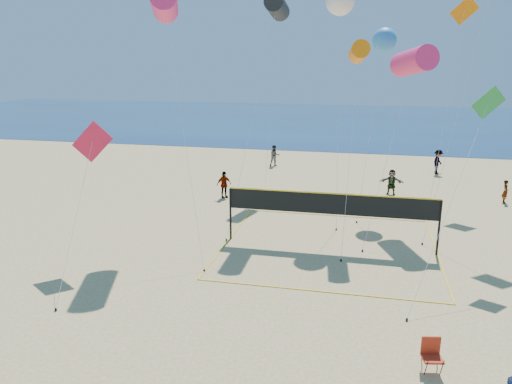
# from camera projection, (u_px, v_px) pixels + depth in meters

# --- Properties ---
(ocean) EXTENTS (140.00, 50.00, 0.03)m
(ocean) POSITION_uv_depth(u_px,v_px,m) (350.00, 121.00, 70.86)
(ocean) COLOR navy
(ocean) RESTS_ON ground
(far_person_0) EXTENTS (1.03, 1.01, 1.74)m
(far_person_0) POSITION_uv_depth(u_px,v_px,m) (224.00, 185.00, 31.98)
(far_person_0) COLOR gray
(far_person_0) RESTS_ON ground
(far_person_1) EXTENTS (1.59, 0.64, 1.67)m
(far_person_1) POSITION_uv_depth(u_px,v_px,m) (392.00, 182.00, 32.77)
(far_person_1) COLOR gray
(far_person_1) RESTS_ON ground
(far_person_2) EXTENTS (0.35, 0.53, 1.45)m
(far_person_2) POSITION_uv_depth(u_px,v_px,m) (505.00, 192.00, 30.89)
(far_person_2) COLOR gray
(far_person_2) RESTS_ON ground
(far_person_3) EXTENTS (1.04, 0.94, 1.74)m
(far_person_3) POSITION_uv_depth(u_px,v_px,m) (275.00, 156.00, 41.36)
(far_person_3) COLOR gray
(far_person_3) RESTS_ON ground
(far_person_4) EXTENTS (1.19, 1.40, 1.88)m
(far_person_4) POSITION_uv_depth(u_px,v_px,m) (438.00, 162.00, 38.58)
(far_person_4) COLOR gray
(far_person_4) RESTS_ON ground
(camp_chair) EXTENTS (0.63, 0.75, 1.13)m
(camp_chair) POSITION_uv_depth(u_px,v_px,m) (431.00, 353.00, 14.29)
(camp_chair) COLOR #B52A14
(camp_chair) RESTS_ON ground
(volleyball_net) EXTENTS (10.02, 9.87, 2.67)m
(volleyball_net) POSITION_uv_depth(u_px,v_px,m) (331.00, 210.00, 23.41)
(volleyball_net) COLOR black
(volleyball_net) RESTS_ON ground
(kite_0) EXTENTS (4.47, 6.66, 12.05)m
(kite_0) POSITION_uv_depth(u_px,v_px,m) (164.00, 4.00, 23.55)
(kite_0) COLOR #F32A6F
(kite_0) RESTS_ON ground
(kite_1) EXTENTS (2.04, 6.58, 12.03)m
(kite_1) POSITION_uv_depth(u_px,v_px,m) (277.00, 7.00, 26.32)
(kite_1) COLOR black
(kite_1) RESTS_ON ground
(kite_2) EXTENTS (1.13, 6.23, 9.60)m
(kite_2) POSITION_uv_depth(u_px,v_px,m) (359.00, 52.00, 24.53)
(kite_2) COLOR orange
(kite_2) RESTS_ON ground
(kite_3) EXTENTS (2.11, 5.39, 6.17)m
(kite_3) POSITION_uv_depth(u_px,v_px,m) (91.00, 147.00, 21.47)
(kite_3) COLOR #F11B43
(kite_3) RESTS_ON ground
(kite_4) EXTENTS (3.89, 6.66, 7.66)m
(kite_4) POSITION_uv_depth(u_px,v_px,m) (484.00, 115.00, 20.46)
(kite_4) COLOR green
(kite_4) RESTS_ON ground
(kite_6) EXTENTS (2.01, 4.30, 12.41)m
(kite_6) POSITION_uv_depth(u_px,v_px,m) (340.00, 1.00, 26.28)
(kite_6) COLOR white
(kite_6) RESTS_ON ground
(kite_7) EXTENTS (1.87, 5.51, 10.43)m
(kite_7) POSITION_uv_depth(u_px,v_px,m) (384.00, 40.00, 28.86)
(kite_7) COLOR #308BD9
(kite_7) RESTS_ON ground
(kite_9) EXTENTS (2.75, 6.37, 12.44)m
(kite_9) POSITION_uv_depth(u_px,v_px,m) (462.00, 21.00, 30.67)
(kite_9) COLOR orange
(kite_9) RESTS_ON ground
(kite_10) EXTENTS (3.29, 7.57, 9.41)m
(kite_10) POSITION_uv_depth(u_px,v_px,m) (414.00, 61.00, 26.07)
(kite_10) COLOR #F32A6F
(kite_10) RESTS_ON ground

